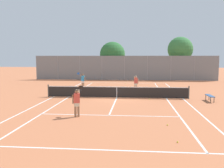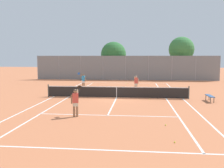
{
  "view_description": "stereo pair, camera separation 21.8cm",
  "coord_description": "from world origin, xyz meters",
  "px_view_note": "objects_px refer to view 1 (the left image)",
  "views": [
    {
      "loc": [
        1.48,
        -20.8,
        3.47
      ],
      "look_at": [
        -0.54,
        1.5,
        1.0
      ],
      "focal_mm": 40.0,
      "sensor_mm": 36.0,
      "label": 1
    },
    {
      "loc": [
        1.7,
        -20.78,
        3.47
      ],
      "look_at": [
        -0.54,
        1.5,
        1.0
      ],
      "focal_mm": 40.0,
      "sensor_mm": 36.0,
      "label": 2
    }
  ],
  "objects_px": {
    "player_far_right": "(136,82)",
    "loose_tennis_ball_3": "(92,83)",
    "player_far_left": "(83,80)",
    "player_near_side": "(77,101)",
    "tree_behind_left": "(112,55)",
    "loose_tennis_ball_5": "(150,99)",
    "tree_behind_right": "(181,50)",
    "tennis_net": "(117,92)",
    "loose_tennis_ball_4": "(125,84)",
    "courtside_bench": "(210,96)",
    "loose_tennis_ball_2": "(178,142)",
    "loose_tennis_ball_1": "(126,84)",
    "loose_tennis_ball_0": "(167,125)"
  },
  "relations": [
    {
      "from": "loose_tennis_ball_2",
      "to": "courtside_bench",
      "type": "relative_size",
      "value": 0.04
    },
    {
      "from": "player_near_side",
      "to": "loose_tennis_ball_2",
      "type": "bearing_deg",
      "value": -37.84
    },
    {
      "from": "loose_tennis_ball_2",
      "to": "loose_tennis_ball_5",
      "type": "relative_size",
      "value": 1.0
    },
    {
      "from": "tree_behind_left",
      "to": "tennis_net",
      "type": "bearing_deg",
      "value": -83.56
    },
    {
      "from": "player_far_right",
      "to": "courtside_bench",
      "type": "distance_m",
      "value": 7.57
    },
    {
      "from": "loose_tennis_ball_1",
      "to": "loose_tennis_ball_3",
      "type": "height_order",
      "value": "same"
    },
    {
      "from": "player_far_right",
      "to": "loose_tennis_ball_3",
      "type": "distance_m",
      "value": 9.18
    },
    {
      "from": "loose_tennis_ball_1",
      "to": "tree_behind_right",
      "type": "xyz_separation_m",
      "value": [
        7.98,
        7.32,
        4.44
      ]
    },
    {
      "from": "player_near_side",
      "to": "tree_behind_left",
      "type": "distance_m",
      "value": 25.27
    },
    {
      "from": "loose_tennis_ball_3",
      "to": "loose_tennis_ball_5",
      "type": "xyz_separation_m",
      "value": [
        6.77,
        -11.73,
        0.0
      ]
    },
    {
      "from": "player_far_left",
      "to": "tree_behind_left",
      "type": "xyz_separation_m",
      "value": [
        2.08,
        12.34,
        2.79
      ]
    },
    {
      "from": "player_far_left",
      "to": "player_far_right",
      "type": "distance_m",
      "value": 6.08
    },
    {
      "from": "loose_tennis_ball_0",
      "to": "loose_tennis_ball_5",
      "type": "bearing_deg",
      "value": 93.4
    },
    {
      "from": "tree_behind_left",
      "to": "tree_behind_right",
      "type": "height_order",
      "value": "tree_behind_right"
    },
    {
      "from": "tree_behind_right",
      "to": "player_far_right",
      "type": "bearing_deg",
      "value": -115.45
    },
    {
      "from": "loose_tennis_ball_4",
      "to": "loose_tennis_ball_5",
      "type": "height_order",
      "value": "same"
    },
    {
      "from": "tennis_net",
      "to": "loose_tennis_ball_4",
      "type": "height_order",
      "value": "tennis_net"
    },
    {
      "from": "loose_tennis_ball_4",
      "to": "loose_tennis_ball_5",
      "type": "relative_size",
      "value": 1.0
    },
    {
      "from": "tree_behind_right",
      "to": "loose_tennis_ball_3",
      "type": "bearing_deg",
      "value": -150.32
    },
    {
      "from": "tree_behind_right",
      "to": "tennis_net",
      "type": "bearing_deg",
      "value": -114.83
    },
    {
      "from": "tennis_net",
      "to": "player_near_side",
      "type": "height_order",
      "value": "player_near_side"
    },
    {
      "from": "tree_behind_left",
      "to": "tree_behind_right",
      "type": "bearing_deg",
      "value": -0.2
    },
    {
      "from": "tennis_net",
      "to": "loose_tennis_ball_5",
      "type": "distance_m",
      "value": 2.83
    },
    {
      "from": "player_far_left",
      "to": "player_far_right",
      "type": "relative_size",
      "value": 1.11
    },
    {
      "from": "tennis_net",
      "to": "loose_tennis_ball_0",
      "type": "bearing_deg",
      "value": -69.16
    },
    {
      "from": "player_far_right",
      "to": "loose_tennis_ball_0",
      "type": "distance_m",
      "value": 12.35
    },
    {
      "from": "player_far_right",
      "to": "loose_tennis_ball_3",
      "type": "bearing_deg",
      "value": 128.37
    },
    {
      "from": "loose_tennis_ball_2",
      "to": "courtside_bench",
      "type": "distance_m",
      "value": 10.64
    },
    {
      "from": "courtside_bench",
      "to": "player_near_side",
      "type": "bearing_deg",
      "value": -147.27
    },
    {
      "from": "tree_behind_left",
      "to": "loose_tennis_ball_1",
      "type": "bearing_deg",
      "value": -71.35
    },
    {
      "from": "tennis_net",
      "to": "loose_tennis_ball_4",
      "type": "distance_m",
      "value": 10.99
    },
    {
      "from": "loose_tennis_ball_1",
      "to": "courtside_bench",
      "type": "relative_size",
      "value": 0.04
    },
    {
      "from": "loose_tennis_ball_3",
      "to": "loose_tennis_ball_4",
      "type": "relative_size",
      "value": 1.0
    },
    {
      "from": "player_near_side",
      "to": "loose_tennis_ball_4",
      "type": "bearing_deg",
      "value": 83.33
    },
    {
      "from": "loose_tennis_ball_1",
      "to": "loose_tennis_ball_2",
      "type": "relative_size",
      "value": 1.0
    },
    {
      "from": "loose_tennis_ball_5",
      "to": "tree_behind_right",
      "type": "bearing_deg",
      "value": 73.18
    },
    {
      "from": "player_far_right",
      "to": "loose_tennis_ball_2",
      "type": "bearing_deg",
      "value": -83.69
    },
    {
      "from": "loose_tennis_ball_1",
      "to": "loose_tennis_ball_3",
      "type": "bearing_deg",
      "value": 177.2
    },
    {
      "from": "loose_tennis_ball_5",
      "to": "player_near_side",
      "type": "bearing_deg",
      "value": -125.9
    },
    {
      "from": "player_far_right",
      "to": "loose_tennis_ball_1",
      "type": "xyz_separation_m",
      "value": [
        -1.19,
        6.95,
        -0.88
      ]
    },
    {
      "from": "loose_tennis_ball_0",
      "to": "courtside_bench",
      "type": "height_order",
      "value": "courtside_bench"
    },
    {
      "from": "tennis_net",
      "to": "courtside_bench",
      "type": "height_order",
      "value": "tennis_net"
    },
    {
      "from": "tennis_net",
      "to": "tree_behind_right",
      "type": "distance_m",
      "value": 20.41
    },
    {
      "from": "tennis_net",
      "to": "loose_tennis_ball_5",
      "type": "height_order",
      "value": "tennis_net"
    },
    {
      "from": "loose_tennis_ball_3",
      "to": "courtside_bench",
      "type": "relative_size",
      "value": 0.04
    },
    {
      "from": "player_far_right",
      "to": "loose_tennis_ball_3",
      "type": "xyz_separation_m",
      "value": [
        -5.67,
        7.16,
        -0.88
      ]
    },
    {
      "from": "loose_tennis_ball_0",
      "to": "loose_tennis_ball_2",
      "type": "height_order",
      "value": "same"
    },
    {
      "from": "player_far_right",
      "to": "tree_behind_left",
      "type": "relative_size",
      "value": 0.28
    },
    {
      "from": "loose_tennis_ball_3",
      "to": "player_near_side",
      "type": "bearing_deg",
      "value": -82.88
    },
    {
      "from": "player_far_left",
      "to": "loose_tennis_ball_4",
      "type": "xyz_separation_m",
      "value": [
        4.41,
        5.1,
        -0.89
      ]
    }
  ]
}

